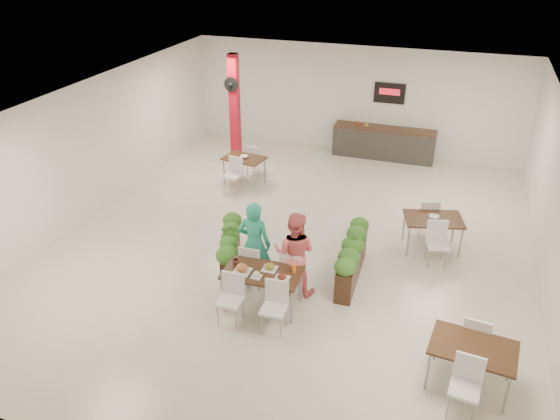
{
  "coord_description": "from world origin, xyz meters",
  "views": [
    {
      "loc": [
        3.04,
        -9.94,
        6.25
      ],
      "look_at": [
        -0.14,
        -0.61,
        1.1
      ],
      "focal_mm": 35.0,
      "sensor_mm": 36.0,
      "label": 1
    }
  ],
  "objects_px": {
    "red_column": "(235,110)",
    "planter_right": "(352,256)",
    "side_table_a": "(244,162)",
    "planter_left": "(230,244)",
    "diner_man": "(254,244)",
    "side_table_c": "(472,353)",
    "diner_woman": "(295,253)",
    "main_table": "(262,277)",
    "service_counter": "(384,142)",
    "side_table_b": "(433,223)"
  },
  "relations": [
    {
      "from": "diner_man",
      "to": "planter_left",
      "type": "bearing_deg",
      "value": -33.7
    },
    {
      "from": "diner_man",
      "to": "diner_woman",
      "type": "bearing_deg",
      "value": 177.88
    },
    {
      "from": "planter_left",
      "to": "main_table",
      "type": "bearing_deg",
      "value": -44.8
    },
    {
      "from": "service_counter",
      "to": "diner_man",
      "type": "distance_m",
      "value": 7.47
    },
    {
      "from": "service_counter",
      "to": "planter_left",
      "type": "xyz_separation_m",
      "value": [
        -1.99,
        -6.91,
        0.01
      ]
    },
    {
      "from": "main_table",
      "to": "diner_man",
      "type": "relative_size",
      "value": 0.95
    },
    {
      "from": "planter_left",
      "to": "side_table_a",
      "type": "height_order",
      "value": "planter_left"
    },
    {
      "from": "planter_left",
      "to": "side_table_b",
      "type": "xyz_separation_m",
      "value": [
        3.84,
        1.99,
        0.13
      ]
    },
    {
      "from": "planter_left",
      "to": "side_table_a",
      "type": "distance_m",
      "value": 4.04
    },
    {
      "from": "red_column",
      "to": "side_table_b",
      "type": "xyz_separation_m",
      "value": [
        5.85,
        -3.07,
        -1.01
      ]
    },
    {
      "from": "main_table",
      "to": "side_table_a",
      "type": "bearing_deg",
      "value": 115.52
    },
    {
      "from": "main_table",
      "to": "side_table_a",
      "type": "distance_m",
      "value": 5.46
    },
    {
      "from": "side_table_a",
      "to": "service_counter",
      "type": "bearing_deg",
      "value": 52.68
    },
    {
      "from": "diner_woman",
      "to": "side_table_b",
      "type": "relative_size",
      "value": 1.0
    },
    {
      "from": "diner_man",
      "to": "side_table_a",
      "type": "bearing_deg",
      "value": -67.45
    },
    {
      "from": "diner_man",
      "to": "planter_right",
      "type": "xyz_separation_m",
      "value": [
        1.74,
        0.78,
        -0.38
      ]
    },
    {
      "from": "service_counter",
      "to": "side_table_c",
      "type": "relative_size",
      "value": 1.81
    },
    {
      "from": "diner_man",
      "to": "side_table_c",
      "type": "distance_m",
      "value": 4.3
    },
    {
      "from": "planter_left",
      "to": "side_table_a",
      "type": "bearing_deg",
      "value": 108.11
    },
    {
      "from": "red_column",
      "to": "side_table_a",
      "type": "height_order",
      "value": "red_column"
    },
    {
      "from": "red_column",
      "to": "side_table_c",
      "type": "xyz_separation_m",
      "value": [
        6.75,
        -6.96,
        -1.01
      ]
    },
    {
      "from": "red_column",
      "to": "side_table_c",
      "type": "relative_size",
      "value": 1.93
    },
    {
      "from": "side_table_a",
      "to": "side_table_c",
      "type": "height_order",
      "value": "same"
    },
    {
      "from": "planter_left",
      "to": "side_table_c",
      "type": "xyz_separation_m",
      "value": [
        4.74,
        -1.91,
        0.13
      ]
    },
    {
      "from": "diner_woman",
      "to": "side_table_a",
      "type": "bearing_deg",
      "value": -59.23
    },
    {
      "from": "red_column",
      "to": "planter_left",
      "type": "bearing_deg",
      "value": -68.32
    },
    {
      "from": "planter_left",
      "to": "diner_woman",
      "type": "bearing_deg",
      "value": -16.09
    },
    {
      "from": "red_column",
      "to": "side_table_a",
      "type": "xyz_separation_m",
      "value": [
        0.75,
        -1.21,
        -1.02
      ]
    },
    {
      "from": "diner_woman",
      "to": "side_table_c",
      "type": "distance_m",
      "value": 3.56
    },
    {
      "from": "service_counter",
      "to": "planter_right",
      "type": "relative_size",
      "value": 1.5
    },
    {
      "from": "diner_man",
      "to": "side_table_b",
      "type": "xyz_separation_m",
      "value": [
        3.13,
        2.42,
        -0.25
      ]
    },
    {
      "from": "planter_left",
      "to": "side_table_c",
      "type": "height_order",
      "value": "planter_left"
    },
    {
      "from": "diner_woman",
      "to": "planter_right",
      "type": "relative_size",
      "value": 0.84
    },
    {
      "from": "service_counter",
      "to": "diner_man",
      "type": "xyz_separation_m",
      "value": [
        -1.28,
        -7.35,
        0.39
      ]
    },
    {
      "from": "service_counter",
      "to": "diner_man",
      "type": "relative_size",
      "value": 1.7
    },
    {
      "from": "main_table",
      "to": "planter_right",
      "type": "relative_size",
      "value": 0.83
    },
    {
      "from": "planter_right",
      "to": "main_table",
      "type": "bearing_deg",
      "value": -133.15
    },
    {
      "from": "side_table_a",
      "to": "side_table_c",
      "type": "xyz_separation_m",
      "value": [
        6.0,
        -5.74,
        0.01
      ]
    },
    {
      "from": "red_column",
      "to": "main_table",
      "type": "bearing_deg",
      "value": -63.18
    },
    {
      "from": "main_table",
      "to": "planter_left",
      "type": "bearing_deg",
      "value": 135.2
    },
    {
      "from": "diner_woman",
      "to": "side_table_a",
      "type": "height_order",
      "value": "diner_woman"
    },
    {
      "from": "red_column",
      "to": "planter_right",
      "type": "xyz_separation_m",
      "value": [
        4.45,
        -4.7,
        -1.14
      ]
    },
    {
      "from": "planter_left",
      "to": "side_table_a",
      "type": "xyz_separation_m",
      "value": [
        -1.25,
        3.84,
        0.12
      ]
    },
    {
      "from": "planter_right",
      "to": "side_table_b",
      "type": "distance_m",
      "value": 2.15
    },
    {
      "from": "planter_left",
      "to": "planter_right",
      "type": "height_order",
      "value": "planter_right"
    },
    {
      "from": "main_table",
      "to": "planter_left",
      "type": "relative_size",
      "value": 0.96
    },
    {
      "from": "side_table_c",
      "to": "side_table_b",
      "type": "bearing_deg",
      "value": 109.05
    },
    {
      "from": "main_table",
      "to": "service_counter",
      "type": "bearing_deg",
      "value": 83.63
    },
    {
      "from": "main_table",
      "to": "side_table_c",
      "type": "relative_size",
      "value": 1.01
    },
    {
      "from": "red_column",
      "to": "planter_right",
      "type": "bearing_deg",
      "value": -46.55
    }
  ]
}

